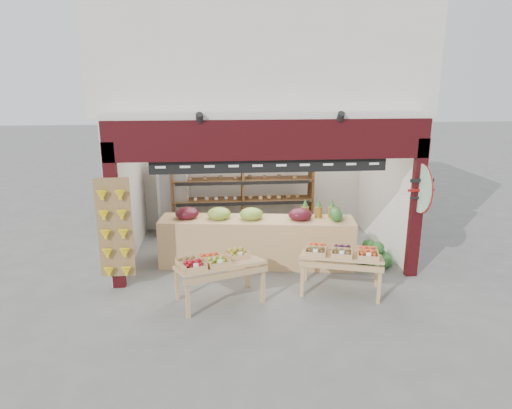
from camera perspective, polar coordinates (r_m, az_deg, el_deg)
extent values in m
plane|color=slate|center=(9.67, 0.90, -6.86)|extent=(60.00, 60.00, 0.00)
cube|color=beige|center=(11.43, -0.29, 4.52)|extent=(5.76, 0.18, 3.00)
cube|color=beige|center=(9.91, -15.72, 2.22)|extent=(0.18, 3.38, 3.00)
cube|color=beige|center=(10.43, 16.02, 2.85)|extent=(0.18, 3.38, 3.00)
cube|color=beige|center=(9.56, 0.59, 11.80)|extent=(5.76, 3.38, 0.12)
cube|color=beige|center=(10.65, -0.02, 18.31)|extent=(6.36, 4.60, 2.40)
cube|color=black|center=(7.96, 1.79, 8.09)|extent=(5.70, 0.14, 0.70)
cube|color=black|center=(8.38, -17.32, -1.52)|extent=(0.22, 0.14, 2.65)
cube|color=black|center=(8.99, 19.40, -0.57)|extent=(0.22, 0.14, 2.65)
cube|color=black|center=(8.06, 1.74, 4.95)|extent=(4.20, 0.05, 0.26)
cylinder|color=white|center=(8.10, 2.40, 6.78)|extent=(0.34, 0.05, 0.34)
cube|color=olive|center=(8.34, -17.21, -2.85)|extent=(0.60, 0.04, 1.80)
cylinder|color=#A6D1B4|center=(8.80, 19.88, 1.93)|extent=(0.04, 0.90, 0.90)
cylinder|color=maroon|center=(8.78, 19.95, 1.89)|extent=(0.01, 0.92, 0.92)
cube|color=brown|center=(10.92, -10.30, 0.39)|extent=(0.05, 0.55, 1.75)
cube|color=brown|center=(10.89, -1.66, 0.60)|extent=(0.05, 0.55, 1.75)
cube|color=brown|center=(11.11, 6.82, 0.79)|extent=(0.05, 0.55, 1.75)
cube|color=brown|center=(11.03, -1.64, -1.88)|extent=(3.29, 0.55, 0.04)
cube|color=brown|center=(10.89, -1.66, 0.60)|extent=(3.29, 0.55, 0.04)
cube|color=brown|center=(10.78, -1.68, 3.13)|extent=(3.29, 0.55, 0.04)
cube|color=brown|center=(10.70, -1.70, 5.13)|extent=(3.29, 0.55, 0.04)
cone|color=brown|center=(10.68, -8.80, 5.70)|extent=(0.32, 0.32, 0.28)
cone|color=brown|center=(10.66, -5.96, 5.78)|extent=(0.32, 0.32, 0.28)
cone|color=brown|center=(10.67, -3.12, 5.85)|extent=(0.32, 0.32, 0.28)
cone|color=brown|center=(10.70, -0.29, 5.90)|extent=(0.32, 0.32, 0.28)
cone|color=brown|center=(10.75, 2.51, 5.93)|extent=(0.32, 0.32, 0.28)
cone|color=brown|center=(10.84, 5.28, 5.96)|extent=(0.32, 0.32, 0.28)
cube|color=silver|center=(11.12, -10.10, 0.93)|extent=(0.74, 0.74, 1.85)
cube|color=silver|center=(9.83, -7.91, -5.43)|extent=(0.47, 0.37, 0.38)
cube|color=silver|center=(9.71, -7.69, -3.49)|extent=(0.42, 0.34, 0.32)
cube|color=#134922|center=(9.70, -4.72, -5.82)|extent=(0.44, 0.35, 0.32)
cube|color=silver|center=(10.08, -4.59, -5.05)|extent=(0.40, 0.32, 0.30)
cube|color=tan|center=(9.25, 0.10, -4.68)|extent=(3.94, 1.25, 0.97)
ellipsoid|color=#59141E|center=(9.22, -8.63, -1.10)|extent=(0.47, 0.43, 0.26)
ellipsoid|color=#8CB23F|center=(9.12, -4.64, -1.16)|extent=(0.47, 0.43, 0.26)
ellipsoid|color=#8CB23F|center=(9.07, -0.58, -1.21)|extent=(0.47, 0.43, 0.26)
ellipsoid|color=#59141E|center=(9.08, 5.54, -1.27)|extent=(0.47, 0.43, 0.26)
cylinder|color=olive|center=(9.23, 6.15, -0.93)|extent=(0.15, 0.15, 0.22)
cylinder|color=olive|center=(9.26, 7.82, -0.94)|extent=(0.15, 0.15, 0.22)
cylinder|color=olive|center=(9.29, 9.47, -0.96)|extent=(0.15, 0.15, 0.22)
cube|color=tan|center=(7.71, -4.61, -7.53)|extent=(1.60, 1.20, 0.21)
cube|color=tan|center=(7.41, -8.52, -11.92)|extent=(0.08, 0.08, 0.57)
cube|color=tan|center=(7.80, 0.87, -10.29)|extent=(0.08, 0.08, 0.57)
cube|color=tan|center=(8.01, -9.82, -9.82)|extent=(0.08, 0.08, 0.57)
cube|color=tan|center=(8.36, -1.06, -8.44)|extent=(0.08, 0.08, 0.57)
cube|color=tan|center=(8.17, 10.63, -6.43)|extent=(1.57, 1.15, 0.21)
cube|color=tan|center=(8.04, 5.80, -9.56)|extent=(0.07, 0.07, 0.56)
cube|color=tan|center=(8.04, 15.11, -10.05)|extent=(0.07, 0.07, 0.56)
cube|color=tan|center=(8.65, 6.25, -7.71)|extent=(0.07, 0.07, 0.56)
cube|color=tan|center=(8.65, 14.85, -8.15)|extent=(0.07, 0.07, 0.56)
sphere|color=#18481A|center=(9.50, 14.37, -6.94)|extent=(0.26, 0.26, 0.26)
sphere|color=#18481A|center=(9.59, 15.96, -6.83)|extent=(0.26, 0.26, 0.26)
sphere|color=#18481A|center=(9.74, 13.83, -6.32)|extent=(0.26, 0.26, 0.26)
sphere|color=#18481A|center=(9.83, 15.39, -6.22)|extent=(0.26, 0.26, 0.26)
sphere|color=#18481A|center=(9.58, 14.99, -5.27)|extent=(0.26, 0.26, 0.26)
sphere|color=#18481A|center=(9.46, 15.37, -7.09)|extent=(0.26, 0.26, 0.26)
sphere|color=#18481A|center=(9.59, 13.57, -6.66)|extent=(0.26, 0.26, 0.26)
sphere|color=#18481A|center=(9.67, 13.89, -4.99)|extent=(0.26, 0.26, 0.26)
sphere|color=#18481A|center=(9.75, 15.87, -6.44)|extent=(0.26, 0.26, 0.26)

